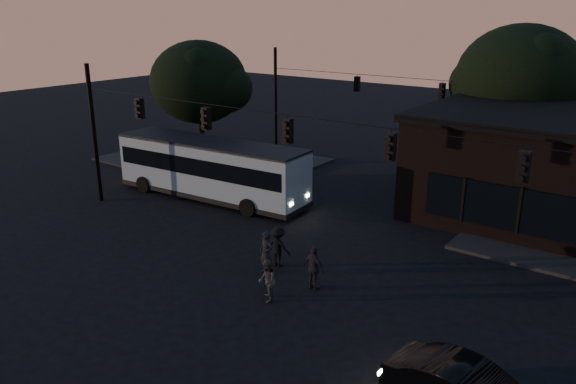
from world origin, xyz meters
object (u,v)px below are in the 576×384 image
Objects in this scene: bus at (211,166)px; pedestrian_d at (278,247)px; pedestrian_a at (266,253)px; pedestrian_b at (267,281)px; pedestrian_c at (314,268)px.

pedestrian_d is (8.38, -4.78, -0.98)m from bus.
pedestrian_a reaches higher than pedestrian_b.
pedestrian_c is (10.71, -5.60, -0.97)m from bus.
bus reaches higher than pedestrian_c.
bus is 12.12m from pedestrian_c.
pedestrian_a is 2.31m from pedestrian_c.
bus is 12.34m from pedestrian_b.
pedestrian_a reaches higher than pedestrian_d.
pedestrian_c is at bearing -31.77° from bus.
pedestrian_d is at bearing 99.51° from pedestrian_a.
bus reaches higher than pedestrian_a.
pedestrian_d is at bearing -33.85° from bus.
pedestrian_a is 1.03× the size of pedestrian_d.
bus is 6.67× the size of pedestrian_a.
pedestrian_a is at bearing -179.41° from pedestrian_b.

